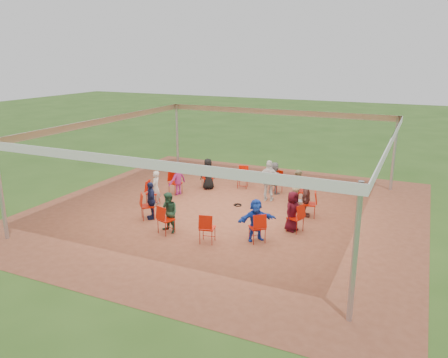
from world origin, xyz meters
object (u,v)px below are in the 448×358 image
at_px(person_seated_3, 208,174).
at_px(person_seated_9, 292,211).
at_px(standing_person, 269,181).
at_px(cable_coil, 238,205).
at_px(chair_6, 153,193).
at_px(chair_1, 301,191).
at_px(chair_2, 276,182).
at_px(chair_11, 295,218).
at_px(chair_4, 207,178).
at_px(chair_10, 257,227).
at_px(person_seated_1, 298,187).
at_px(person_seated_5, 156,188).
at_px(person_seated_0, 306,199).
at_px(chair_7, 148,206).
at_px(person_seated_4, 177,179).
at_px(person_seated_2, 274,178).
at_px(person_seated_8, 256,220).
at_px(chair_3, 243,177).
at_px(chair_0, 309,204).
at_px(person_seated_7, 169,213).
at_px(laptop, 301,199).
at_px(chair_8, 166,220).
at_px(chair_5, 175,183).
at_px(person_seated_6, 151,200).
at_px(chair_9, 207,228).

distance_m(person_seated_3, person_seated_9, 5.19).
height_order(standing_person, cable_coil, standing_person).
height_order(chair_6, standing_person, standing_person).
bearing_deg(chair_1, chair_2, 15.00).
bearing_deg(chair_2, chair_11, 135.00).
xyz_separation_m(chair_1, chair_4, (-3.97, 0.22, 0.00)).
bearing_deg(chair_10, person_seated_1, 46.25).
bearing_deg(person_seated_5, standing_person, 109.48).
bearing_deg(chair_2, person_seated_0, 147.84).
relative_size(chair_7, person_seated_0, 0.71).
bearing_deg(person_seated_4, person_seated_2, 135.00).
bearing_deg(person_seated_8, chair_3, 74.66).
distance_m(person_seated_8, cable_coil, 3.17).
relative_size(chair_0, person_seated_3, 0.71).
bearing_deg(person_seated_7, chair_7, 169.66).
distance_m(person_seated_9, laptop, 1.36).
height_order(chair_10, standing_person, standing_person).
relative_size(chair_8, person_seated_9, 0.71).
height_order(chair_7, laptop, chair_7).
relative_size(chair_0, laptop, 2.66).
bearing_deg(chair_11, chair_8, 135.00).
xyz_separation_m(chair_2, chair_5, (-3.54, -1.80, 0.00)).
distance_m(chair_1, person_seated_7, 5.31).
bearing_deg(person_seated_8, chair_2, 59.28).
xyz_separation_m(chair_8, laptop, (3.34, 3.19, 0.15)).
bearing_deg(chair_6, cable_coil, 100.78).
bearing_deg(standing_person, person_seated_4, 3.33).
height_order(person_seated_4, person_seated_7, same).
xyz_separation_m(chair_5, person_seated_8, (4.46, -2.88, 0.19)).
bearing_deg(chair_4, person_seated_4, 19.66).
bearing_deg(chair_8, chair_1, 75.00).
distance_m(chair_1, person_seated_1, 0.23).
xyz_separation_m(chair_4, person_seated_4, (-0.68, -1.25, 0.19)).
height_order(chair_3, chair_8, same).
relative_size(chair_5, person_seated_6, 0.71).
height_order(chair_11, person_seated_8, person_seated_8).
height_order(chair_6, person_seated_2, person_seated_2).
relative_size(chair_10, person_seated_4, 0.71).
bearing_deg(chair_3, person_seated_3, 19.66).
bearing_deg(chair_10, chair_1, 45.00).
xyz_separation_m(chair_8, chair_9, (1.45, -0.08, 0.00)).
bearing_deg(standing_person, person_seated_5, 21.97).
relative_size(chair_2, chair_7, 1.00).
distance_m(chair_4, chair_10, 5.62).
bearing_deg(chair_7, chair_9, 30.00).
bearing_deg(chair_8, person_seated_6, 160.34).
relative_size(chair_1, cable_coil, 2.63).
distance_m(chair_7, person_seated_9, 4.77).
distance_m(person_seated_1, person_seated_6, 5.38).
relative_size(chair_4, person_seated_9, 0.71).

